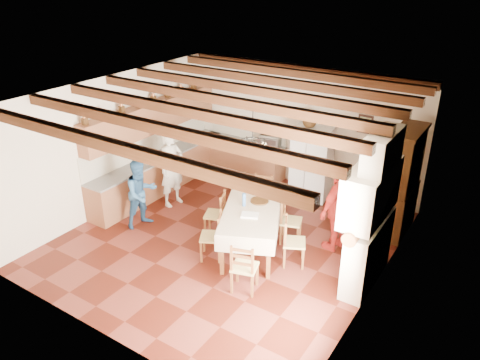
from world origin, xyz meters
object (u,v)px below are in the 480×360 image
object	(u,v)px
refrigerator	(312,163)
chair_right_far	(291,220)
hutch	(402,182)
chair_end_far	(262,197)
chair_right_near	(294,241)
person_man	(172,168)
person_woman_red	(339,208)
dining_table	(252,213)
chair_left_far	(215,214)
microwave	(269,142)
chair_end_near	(245,266)
person_woman_blue	(141,193)
chair_left_near	(211,236)

from	to	relation	value
refrigerator	chair_right_far	world-z (taller)	refrigerator
hutch	chair_end_far	bearing A→B (deg)	-159.28
refrigerator	chair_right_near	xyz separation A→B (m)	(0.95, -2.72, -0.39)
person_man	person_woman_red	distance (m)	3.92
hutch	dining_table	bearing A→B (deg)	-134.44
chair_left_far	microwave	bearing A→B (deg)	165.96
chair_end_near	refrigerator	bearing A→B (deg)	-98.00
refrigerator	dining_table	world-z (taller)	refrigerator
chair_end_far	hutch	bearing A→B (deg)	5.75
chair_right_near	chair_end_far	distance (m)	1.86
chair_right_near	person_woman_blue	bearing A→B (deg)	71.79
hutch	person_woman_blue	distance (m)	5.36
chair_end_far	person_woman_red	xyz separation A→B (m)	(1.87, -0.26, 0.41)
chair_right_far	person_woman_red	xyz separation A→B (m)	(0.86, 0.29, 0.41)
person_woman_red	chair_end_near	bearing A→B (deg)	-5.60
refrigerator	microwave	size ratio (longest dim) A/B	3.19
chair_right_near	dining_table	bearing A→B (deg)	64.34
refrigerator	microwave	world-z (taller)	refrigerator
person_man	person_woman_red	bearing A→B (deg)	-78.43
chair_left_far	person_man	world-z (taller)	person_man
refrigerator	chair_left_near	world-z (taller)	refrigerator
hutch	microwave	size ratio (longest dim) A/B	4.15
dining_table	person_man	xyz separation A→B (m)	(-2.53, 0.63, 0.10)
dining_table	chair_right_near	world-z (taller)	chair_right_near
refrigerator	person_woman_red	bearing A→B (deg)	-59.17
dining_table	person_woman_blue	xyz separation A→B (m)	(-2.44, -0.47, -0.05)
dining_table	chair_end_near	world-z (taller)	chair_end_near
dining_table	person_woman_blue	world-z (taller)	person_woman_blue
refrigerator	chair_end_far	distance (m)	1.63
hutch	chair_end_near	world-z (taller)	hutch
chair_right_near	refrigerator	bearing A→B (deg)	-6.92
refrigerator	chair_left_near	distance (m)	3.45
chair_left_near	chair_right_near	bearing A→B (deg)	87.06
chair_right_near	person_man	xyz separation A→B (m)	(-3.46, 0.62, 0.42)
person_man	person_woman_red	world-z (taller)	person_man
hutch	chair_right_far	bearing A→B (deg)	-136.76
dining_table	chair_left_far	xyz separation A→B (m)	(-0.92, 0.06, -0.32)
hutch	chair_end_far	size ratio (longest dim) A/B	2.35
chair_right_far	person_woman_blue	bearing A→B (deg)	92.72
refrigerator	person_woman_blue	distance (m)	4.00
chair_left_near	chair_left_far	xyz separation A→B (m)	(-0.44, 0.73, 0.00)
person_woman_blue	chair_left_near	bearing A→B (deg)	-81.39
chair_right_near	chair_end_near	xyz separation A→B (m)	(-0.36, -1.15, 0.00)
refrigerator	hutch	distance (m)	2.27
chair_right_near	chair_right_far	world-z (taller)	same
hutch	chair_end_near	distance (m)	3.79
person_man	dining_table	bearing A→B (deg)	-97.14
dining_table	chair_left_far	distance (m)	0.98
chair_end_near	dining_table	bearing A→B (deg)	-80.33
chair_left_far	chair_left_near	bearing A→B (deg)	8.99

